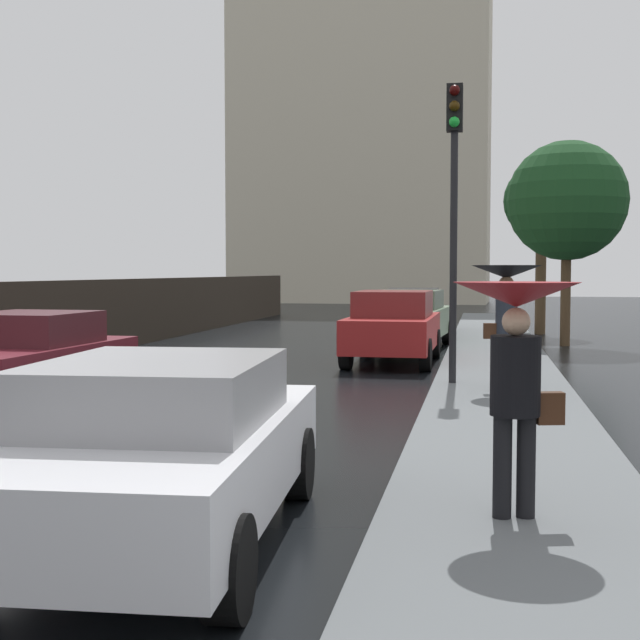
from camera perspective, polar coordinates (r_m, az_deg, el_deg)
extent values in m
cube|color=slate|center=(7.99, 12.96, -10.61)|extent=(2.20, 60.00, 0.14)
cube|color=maroon|center=(18.31, 4.91, -0.81)|extent=(1.79, 4.01, 0.69)
cube|color=maroon|center=(18.30, 4.93, 1.10)|extent=(1.55, 2.13, 0.53)
cylinder|color=black|center=(19.75, 3.06, -1.51)|extent=(0.23, 0.66, 0.65)
cylinder|color=black|center=(19.57, 7.67, -1.57)|extent=(0.23, 0.66, 0.65)
cylinder|color=black|center=(17.16, 1.75, -2.23)|extent=(0.23, 0.66, 0.65)
cylinder|color=black|center=(16.96, 7.06, -2.32)|extent=(0.23, 0.66, 0.65)
cube|color=silver|center=(6.37, -10.56, -9.20)|extent=(2.01, 4.10, 0.59)
cube|color=gray|center=(6.24, -10.74, -4.63)|extent=(1.67, 2.06, 0.44)
cylinder|color=black|center=(7.91, -13.25, -8.98)|extent=(0.26, 0.63, 0.62)
cylinder|color=black|center=(7.52, -1.48, -9.54)|extent=(0.26, 0.63, 0.62)
cylinder|color=black|center=(5.02, -6.12, -16.15)|extent=(0.26, 0.63, 0.62)
cube|color=maroon|center=(13.52, -19.10, -2.75)|extent=(1.99, 3.99, 0.56)
cube|color=#461C22|center=(13.64, -18.72, -0.51)|extent=(1.69, 1.79, 0.48)
cylinder|color=black|center=(12.02, -18.93, -4.81)|extent=(0.24, 0.65, 0.64)
cylinder|color=black|center=(14.26, -13.42, -3.47)|extent=(0.24, 0.65, 0.64)
cylinder|color=black|center=(15.09, -19.20, -3.20)|extent=(0.24, 0.65, 0.64)
cube|color=black|center=(26.09, 6.20, 0.37)|extent=(1.77, 4.36, 0.65)
cube|color=black|center=(26.21, 6.23, 1.60)|extent=(1.53, 2.26, 0.46)
cylinder|color=black|center=(27.59, 4.77, -0.13)|extent=(0.23, 0.67, 0.67)
cylinder|color=black|center=(27.50, 7.99, -0.17)|extent=(0.23, 0.67, 0.67)
cylinder|color=black|center=(24.75, 4.21, -0.52)|extent=(0.23, 0.67, 0.67)
cylinder|color=black|center=(24.65, 7.80, -0.56)|extent=(0.23, 0.67, 0.67)
cube|color=slate|center=(22.19, 6.00, -0.09)|extent=(2.05, 4.23, 0.69)
cube|color=#4D5C49|center=(22.05, 5.96, 1.38)|extent=(1.69, 2.05, 0.46)
cylinder|color=black|center=(23.68, 4.56, -0.71)|extent=(0.27, 0.67, 0.66)
cylinder|color=black|center=(23.45, 8.46, -0.78)|extent=(0.27, 0.67, 0.66)
cylinder|color=black|center=(21.02, 3.24, -1.21)|extent=(0.27, 0.67, 0.66)
cylinder|color=black|center=(20.76, 7.63, -1.29)|extent=(0.27, 0.67, 0.66)
cylinder|color=black|center=(6.64, 13.58, -9.46)|extent=(0.14, 0.14, 0.77)
cylinder|color=black|center=(6.58, 12.07, -9.54)|extent=(0.14, 0.14, 0.77)
cylinder|color=black|center=(6.49, 12.90, -3.63)|extent=(0.37, 0.37, 0.59)
sphere|color=tan|center=(6.46, 12.95, -0.11)|extent=(0.21, 0.21, 0.21)
cube|color=#3F2314|center=(6.61, 15.09, -5.70)|extent=(0.22, 0.15, 0.24)
cylinder|color=#4C4C51|center=(6.46, 12.94, -0.85)|extent=(0.02, 0.02, 0.75)
cone|color=maroon|center=(6.45, 12.97, 1.66)|extent=(0.93, 0.93, 0.18)
cylinder|color=black|center=(13.54, 12.64, -2.75)|extent=(0.14, 0.14, 0.86)
cylinder|color=black|center=(13.51, 11.89, -2.76)|extent=(0.14, 0.14, 0.86)
cylinder|color=#232833|center=(13.47, 12.30, 0.48)|extent=(0.32, 0.32, 0.66)
sphere|color=#8C6647|center=(13.45, 12.33, 2.39)|extent=(0.23, 0.23, 0.23)
cube|color=#3F2314|center=(13.44, 11.28, -0.72)|extent=(0.21, 0.13, 0.24)
cylinder|color=#4C4C51|center=(13.46, 12.32, 1.89)|extent=(0.02, 0.02, 0.80)
cone|color=black|center=(13.45, 12.34, 3.16)|extent=(1.07, 1.07, 0.20)
cylinder|color=black|center=(14.16, 8.89, 4.10)|extent=(0.12, 0.12, 4.10)
cube|color=black|center=(14.40, 8.98, 13.79)|extent=(0.26, 0.26, 0.75)
sphere|color=#360503|center=(14.28, 8.97, 14.90)|extent=(0.17, 0.17, 0.17)
sphere|color=#392405|center=(14.23, 8.96, 13.92)|extent=(0.17, 0.17, 0.17)
sphere|color=green|center=(14.18, 8.95, 12.93)|extent=(0.17, 0.17, 0.17)
cylinder|color=#4C3823|center=(23.42, 16.06, 1.65)|extent=(0.26, 0.26, 2.72)
sphere|color=#19421E|center=(23.48, 16.16, 7.65)|extent=(3.13, 3.13, 3.13)
cylinder|color=#4C3823|center=(27.57, 14.50, 2.54)|extent=(0.33, 0.33, 3.33)
sphere|color=#19421E|center=(27.66, 14.58, 7.70)|extent=(2.35, 2.35, 2.35)
cube|color=beige|center=(55.37, 2.80, 14.48)|extent=(16.06, 7.13, 25.45)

